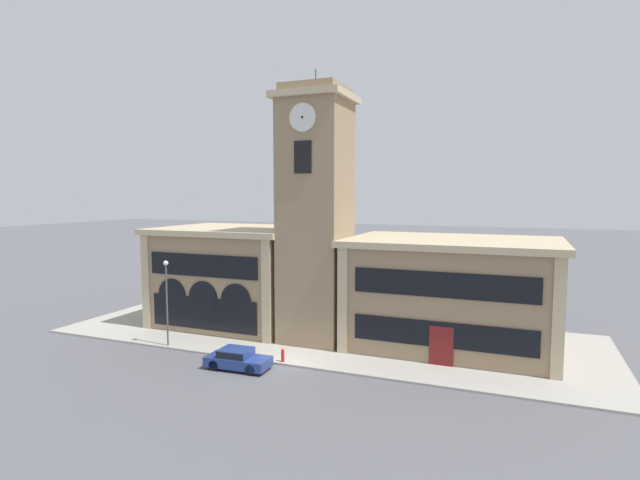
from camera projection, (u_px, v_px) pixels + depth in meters
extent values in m
plane|color=#56565B|center=(281.00, 366.00, 32.01)|extent=(300.00, 300.00, 0.00)
cube|color=#A39E93|center=(324.00, 334.00, 38.91)|extent=(41.10, 14.97, 0.15)
cube|color=#937A5B|center=(316.00, 224.00, 36.57)|extent=(4.55, 4.55, 17.65)
cube|color=tan|center=(316.00, 98.00, 35.75)|extent=(5.25, 5.25, 0.45)
cube|color=#937A5B|center=(316.00, 90.00, 35.70)|extent=(4.18, 4.18, 0.60)
cylinder|color=#4C4C51|center=(316.00, 77.00, 35.62)|extent=(0.10, 0.10, 1.20)
cylinder|color=silver|center=(303.00, 117.00, 33.76)|extent=(1.94, 0.10, 1.94)
cylinder|color=black|center=(302.00, 117.00, 33.70)|extent=(0.16, 0.04, 0.16)
cylinder|color=silver|center=(287.00, 124.00, 36.78)|extent=(0.10, 1.94, 1.94)
cylinder|color=black|center=(286.00, 124.00, 36.80)|extent=(0.04, 0.16, 0.16)
cube|color=black|center=(303.00, 157.00, 34.01)|extent=(1.27, 0.10, 2.20)
cube|color=#937A5B|center=(236.00, 278.00, 42.42)|extent=(11.64, 9.42, 7.74)
cube|color=tan|center=(235.00, 230.00, 42.05)|extent=(12.34, 10.12, 0.45)
cube|color=tan|center=(146.00, 283.00, 40.06)|extent=(0.70, 0.16, 7.74)
cube|color=tan|center=(266.00, 293.00, 35.97)|extent=(0.70, 0.16, 7.74)
cube|color=black|center=(202.00, 266.00, 37.88)|extent=(9.55, 0.10, 1.70)
cube|color=black|center=(203.00, 313.00, 38.22)|extent=(9.31, 0.10, 2.48)
cylinder|color=black|center=(172.00, 295.00, 39.18)|extent=(2.56, 0.06, 2.56)
cylinder|color=black|center=(203.00, 298.00, 38.09)|extent=(2.56, 0.06, 2.56)
cylinder|color=black|center=(236.00, 301.00, 37.00)|extent=(2.56, 0.06, 2.56)
cube|color=#937A5B|center=(452.00, 296.00, 35.71)|extent=(13.98, 9.42, 7.38)
cube|color=tan|center=(453.00, 242.00, 35.36)|extent=(14.68, 10.12, 0.45)
cube|color=tan|center=(342.00, 302.00, 33.79)|extent=(0.70, 0.16, 7.38)
cube|color=tan|center=(559.00, 320.00, 28.82)|extent=(0.70, 0.16, 7.38)
cube|color=black|center=(443.00, 285.00, 31.18)|extent=(11.46, 0.10, 1.62)
cube|color=maroon|center=(441.00, 347.00, 31.53)|extent=(1.50, 0.12, 2.66)
cube|color=black|center=(442.00, 335.00, 31.47)|extent=(11.46, 0.10, 1.65)
cube|color=navy|center=(238.00, 361.00, 31.37)|extent=(4.12, 1.97, 0.61)
cube|color=navy|center=(236.00, 352.00, 31.37)|extent=(2.01, 1.70, 0.49)
cube|color=black|center=(236.00, 352.00, 31.37)|extent=(1.94, 1.73, 0.37)
cylinder|color=black|center=(262.00, 362.00, 31.70)|extent=(0.69, 0.25, 0.68)
cylinder|color=black|center=(250.00, 370.00, 30.23)|extent=(0.69, 0.25, 0.68)
cylinder|color=black|center=(227.00, 358.00, 32.53)|extent=(0.69, 0.25, 0.68)
cylinder|color=black|center=(214.00, 365.00, 31.06)|extent=(0.69, 0.25, 0.68)
cylinder|color=#4C4C51|center=(167.00, 306.00, 35.56)|extent=(0.12, 0.12, 5.78)
sphere|color=silver|center=(166.00, 263.00, 35.28)|extent=(0.36, 0.36, 0.36)
cylinder|color=red|center=(283.00, 356.00, 32.28)|extent=(0.22, 0.22, 0.70)
sphere|color=red|center=(283.00, 350.00, 32.24)|extent=(0.19, 0.19, 0.19)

